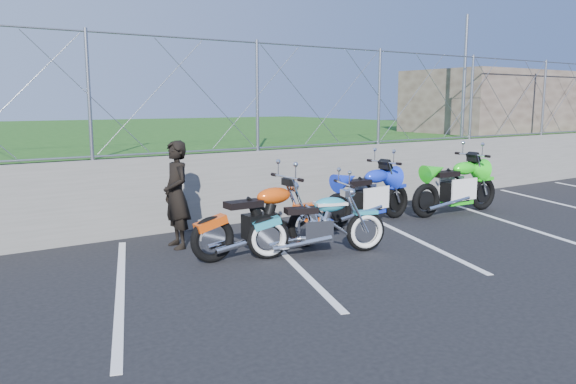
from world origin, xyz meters
TOP-DOWN VIEW (x-y plane):
  - ground at (0.00, 0.00)m, footprint 90.00×90.00m
  - retaining_wall at (0.00, 3.50)m, footprint 30.00×0.22m
  - grass_field at (0.00, 13.50)m, footprint 30.00×20.00m
  - stone_building at (10.50, 5.50)m, footprint 5.00×3.00m
  - chain_link_fence at (0.00, 3.50)m, footprint 28.00×0.03m
  - sign_pole at (7.20, 3.90)m, footprint 0.08×0.08m
  - parking_lines at (1.20, 1.00)m, footprint 18.29×4.31m
  - cruiser_turquoise at (0.47, 0.86)m, footprint 2.03×0.79m
  - naked_orange at (-0.18, 1.36)m, footprint 2.24×0.76m
  - sportbike_green at (4.55, 1.80)m, footprint 2.26×0.80m
  - sportbike_blue at (2.51, 2.09)m, footprint 2.15×0.77m
  - person_standing at (-1.08, 2.40)m, footprint 0.40×0.60m

SIDE VIEW (x-z plane):
  - ground at x=0.00m, z-range 0.00..0.00m
  - parking_lines at x=1.20m, z-range 0.00..0.01m
  - cruiser_turquoise at x=0.47m, z-range -0.10..0.94m
  - naked_orange at x=-0.18m, z-range -0.08..1.03m
  - sportbike_blue at x=2.51m, z-range -0.08..1.04m
  - sportbike_green at x=4.55m, z-range -0.08..1.09m
  - retaining_wall at x=0.00m, z-range 0.00..1.30m
  - grass_field at x=0.00m, z-range 0.00..1.30m
  - person_standing at x=-1.08m, z-range 0.00..1.63m
  - stone_building at x=10.50m, z-range 1.30..3.10m
  - chain_link_fence at x=0.00m, z-range 1.30..3.30m
  - sign_pole at x=7.20m, z-range 1.30..4.30m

